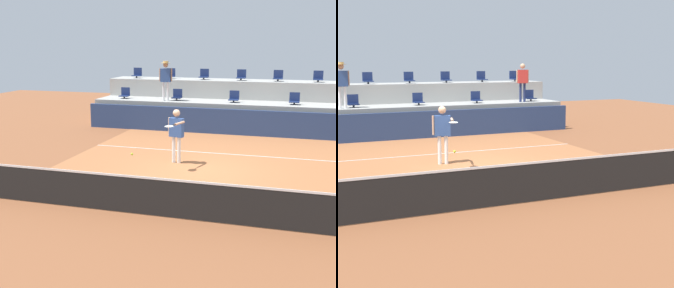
% 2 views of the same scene
% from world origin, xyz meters
% --- Properties ---
extents(ground_plane, '(40.00, 40.00, 0.00)m').
position_xyz_m(ground_plane, '(0.00, 0.00, 0.00)').
color(ground_plane, brown).
extents(court_inner_paint, '(9.00, 10.00, 0.01)m').
position_xyz_m(court_inner_paint, '(0.00, 1.00, 0.00)').
color(court_inner_paint, '#A36038').
rests_on(court_inner_paint, ground_plane).
extents(court_service_line, '(9.00, 0.06, 0.00)m').
position_xyz_m(court_service_line, '(0.00, 2.40, 0.01)').
color(court_service_line, silver).
rests_on(court_service_line, ground_plane).
extents(tennis_net, '(10.48, 0.08, 1.07)m').
position_xyz_m(tennis_net, '(0.00, -4.00, 0.50)').
color(tennis_net, black).
rests_on(tennis_net, ground_plane).
extents(sponsor_backboard, '(13.00, 0.16, 1.10)m').
position_xyz_m(sponsor_backboard, '(0.00, 6.00, 0.55)').
color(sponsor_backboard, navy).
rests_on(sponsor_backboard, ground_plane).
extents(seating_tier_lower, '(13.00, 1.80, 1.25)m').
position_xyz_m(seating_tier_lower, '(0.00, 7.30, 0.62)').
color(seating_tier_lower, '#9E9E99').
rests_on(seating_tier_lower, ground_plane).
extents(seating_tier_upper, '(13.00, 1.80, 2.10)m').
position_xyz_m(seating_tier_upper, '(0.00, 9.10, 1.05)').
color(seating_tier_upper, '#9E9E99').
rests_on(seating_tier_upper, ground_plane).
extents(stadium_chair_lower_far_left, '(0.44, 0.40, 0.52)m').
position_xyz_m(stadium_chair_lower_far_left, '(-5.29, 7.23, 1.46)').
color(stadium_chair_lower_far_left, '#2D2D33').
rests_on(stadium_chair_lower_far_left, seating_tier_lower).
extents(stadium_chair_lower_left, '(0.44, 0.40, 0.52)m').
position_xyz_m(stadium_chair_lower_left, '(-2.66, 7.23, 1.46)').
color(stadium_chair_lower_left, '#2D2D33').
rests_on(stadium_chair_lower_left, seating_tier_lower).
extents(stadium_chair_lower_center, '(0.44, 0.40, 0.52)m').
position_xyz_m(stadium_chair_lower_center, '(0.00, 7.23, 1.46)').
color(stadium_chair_lower_center, '#2D2D33').
rests_on(stadium_chair_lower_center, seating_tier_lower).
extents(stadium_chair_lower_right, '(0.44, 0.40, 0.52)m').
position_xyz_m(stadium_chair_lower_right, '(2.63, 7.23, 1.46)').
color(stadium_chair_lower_right, '#2D2D33').
rests_on(stadium_chair_lower_right, seating_tier_lower).
extents(stadium_chair_upper_far_left, '(0.44, 0.40, 0.52)m').
position_xyz_m(stadium_chair_upper_far_left, '(-5.32, 9.03, 2.31)').
color(stadium_chair_upper_far_left, '#2D2D33').
rests_on(stadium_chair_upper_far_left, seating_tier_upper).
extents(stadium_chair_upper_left, '(0.44, 0.40, 0.52)m').
position_xyz_m(stadium_chair_upper_left, '(-3.52, 9.03, 2.31)').
color(stadium_chair_upper_left, '#2D2D33').
rests_on(stadium_chair_upper_left, seating_tier_upper).
extents(stadium_chair_upper_mid_left, '(0.44, 0.40, 0.52)m').
position_xyz_m(stadium_chair_upper_mid_left, '(-1.79, 9.03, 2.31)').
color(stadium_chair_upper_mid_left, '#2D2D33').
rests_on(stadium_chair_upper_mid_left, seating_tier_upper).
extents(stadium_chair_upper_center, '(0.44, 0.40, 0.52)m').
position_xyz_m(stadium_chair_upper_center, '(0.05, 9.03, 2.31)').
color(stadium_chair_upper_center, '#2D2D33').
rests_on(stadium_chair_upper_center, seating_tier_upper).
extents(stadium_chair_upper_mid_right, '(0.44, 0.40, 0.52)m').
position_xyz_m(stadium_chair_upper_mid_right, '(1.78, 9.03, 2.31)').
color(stadium_chair_upper_mid_right, '#2D2D33').
rests_on(stadium_chair_upper_mid_right, seating_tier_upper).
extents(stadium_chair_upper_right, '(0.44, 0.40, 0.52)m').
position_xyz_m(stadium_chair_upper_right, '(3.59, 9.03, 2.31)').
color(stadium_chair_upper_right, '#2D2D33').
rests_on(stadium_chair_upper_right, seating_tier_upper).
extents(tennis_player, '(0.60, 1.30, 1.77)m').
position_xyz_m(tennis_player, '(-0.86, 0.71, 1.09)').
color(tennis_player, white).
rests_on(tennis_player, ground_plane).
extents(spectator_with_hat, '(0.61, 0.45, 1.81)m').
position_xyz_m(spectator_with_hat, '(-3.11, 6.85, 2.38)').
color(spectator_with_hat, white).
rests_on(spectator_with_hat, seating_tier_lower).
extents(tennis_ball, '(0.07, 0.07, 0.07)m').
position_xyz_m(tennis_ball, '(-1.35, -1.97, 0.89)').
color(tennis_ball, '#CCE033').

